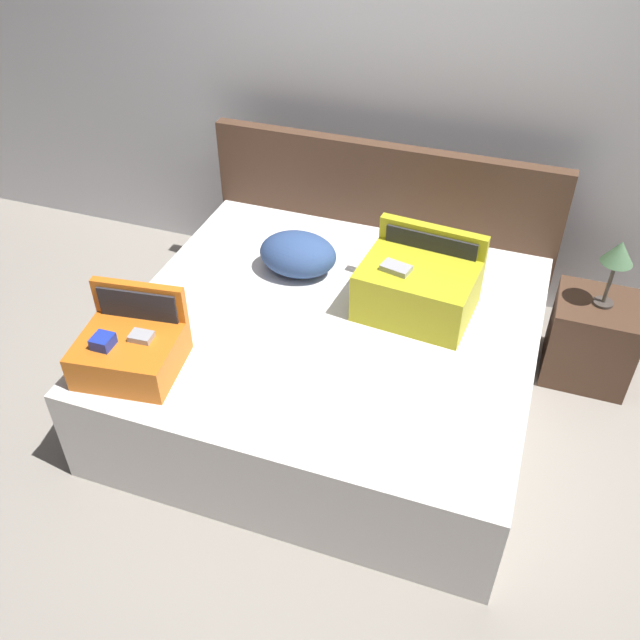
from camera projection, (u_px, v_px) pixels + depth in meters
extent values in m
plane|color=gray|center=(302.00, 451.00, 3.41)|extent=(12.00, 12.00, 0.00)
cube|color=silver|center=(403.00, 77.00, 3.80)|extent=(8.00, 0.10, 2.60)
cube|color=silver|center=(329.00, 360.00, 3.53)|extent=(1.98, 1.81, 0.53)
cube|color=#4C3323|center=(381.00, 227.00, 4.07)|extent=(2.02, 0.08, 1.03)
cube|color=gold|center=(416.00, 292.00, 3.32)|extent=(0.57, 0.42, 0.26)
cube|color=#28282D|center=(416.00, 286.00, 3.30)|extent=(0.50, 0.37, 0.18)
cube|color=#99999E|center=(396.00, 268.00, 3.23)|extent=(0.15, 0.11, 0.03)
cube|color=gold|center=(430.00, 259.00, 3.43)|extent=(0.54, 0.10, 0.38)
cube|color=#28282D|center=(428.00, 262.00, 3.41)|extent=(0.46, 0.05, 0.32)
cube|color=#D16619|center=(128.00, 357.00, 3.02)|extent=(0.47, 0.40, 0.17)
cube|color=#28282D|center=(127.00, 352.00, 3.01)|extent=(0.41, 0.35, 0.12)
cube|color=#1E33A5|center=(103.00, 342.00, 2.93)|extent=(0.09, 0.09, 0.06)
cube|color=#99999E|center=(141.00, 337.00, 2.98)|extent=(0.10, 0.08, 0.03)
cube|color=#D16619|center=(142.00, 315.00, 3.12)|extent=(0.43, 0.10, 0.34)
cube|color=#28282D|center=(140.00, 318.00, 3.10)|extent=(0.36, 0.06, 0.29)
ellipsoid|color=navy|center=(298.00, 254.00, 3.61)|extent=(0.42, 0.32, 0.22)
cube|color=#4C3323|center=(591.00, 339.00, 3.70)|extent=(0.44, 0.40, 0.48)
cylinder|color=#3F3833|center=(603.00, 303.00, 3.55)|extent=(0.10, 0.10, 0.02)
cylinder|color=#4C443D|center=(610.00, 282.00, 3.46)|extent=(0.02, 0.02, 0.24)
cone|color=#4C724C|center=(619.00, 252.00, 3.35)|extent=(0.16, 0.16, 0.12)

